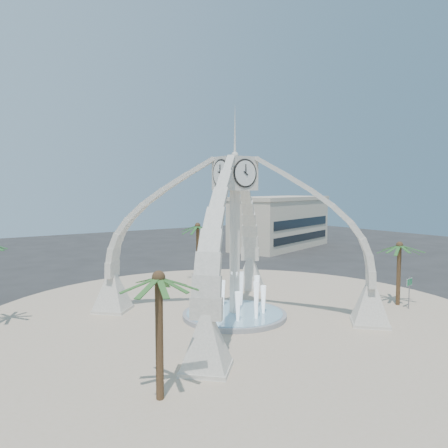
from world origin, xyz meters
TOP-DOWN VIEW (x-y plane):
  - ground at (0.00, 0.00)m, footprint 140.00×140.00m
  - plaza at (0.00, 0.00)m, footprint 40.00×40.00m
  - clock_tower at (-0.00, -0.00)m, footprint 17.94×17.94m
  - fountain at (0.00, 0.00)m, footprint 8.00×8.00m
  - building_ne at (30.00, 28.00)m, footprint 21.87×14.17m
  - palm_east at (13.54, -5.05)m, footprint 4.16×4.16m
  - palm_north at (4.62, 13.00)m, footprint 4.77×4.77m
  - palm_south at (-10.62, -8.59)m, footprint 4.86×4.86m
  - street_sign at (13.18, -6.29)m, footprint 0.99×0.20m

SIDE VIEW (x-z plane):
  - ground at x=0.00m, z-range 0.00..0.00m
  - plaza at x=0.00m, z-range 0.00..0.06m
  - fountain at x=0.00m, z-range -1.52..2.10m
  - street_sign at x=13.18m, z-range 0.59..3.31m
  - building_ne at x=30.00m, z-range 0.01..8.61m
  - palm_east at x=13.54m, z-range 2.17..8.05m
  - palm_south at x=-10.62m, z-range 2.47..9.07m
  - palm_north at x=4.62m, z-range 2.56..9.28m
  - clock_tower at x=0.00m, z-range -1.66..14.64m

